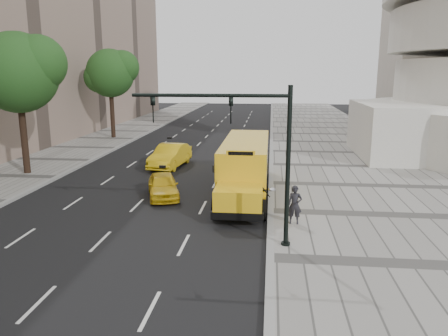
# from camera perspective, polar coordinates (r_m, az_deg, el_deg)

# --- Properties ---
(ground) EXTENTS (140.00, 140.00, 0.00)m
(ground) POSITION_cam_1_polar(r_m,az_deg,el_deg) (27.86, -6.29, -1.88)
(ground) COLOR black
(ground) RESTS_ON ground
(sidewalk_museum) EXTENTS (12.00, 140.00, 0.15)m
(sidewalk_museum) POSITION_cam_1_polar(r_m,az_deg,el_deg) (27.88, 18.59, -2.30)
(sidewalk_museum) COLOR gray
(sidewalk_museum) RESTS_ON ground
(sidewalk_far) EXTENTS (6.00, 140.00, 0.15)m
(sidewalk_far) POSITION_cam_1_polar(r_m,az_deg,el_deg) (32.04, -25.89, -1.04)
(sidewalk_far) COLOR gray
(sidewalk_far) RESTS_ON ground
(curb_museum) EXTENTS (0.30, 140.00, 0.15)m
(curb_museum) POSITION_cam_1_polar(r_m,az_deg,el_deg) (27.21, 6.16, -2.06)
(curb_museum) COLOR gray
(curb_museum) RESTS_ON ground
(curb_far) EXTENTS (0.30, 140.00, 0.15)m
(curb_far) POSITION_cam_1_polar(r_m,az_deg,el_deg) (30.56, -21.11, -1.23)
(curb_far) COLOR gray
(curb_far) RESTS_ON ground
(tree_b) EXTENTS (5.87, 5.22, 9.42)m
(tree_b) POSITION_cam_1_polar(r_m,az_deg,el_deg) (31.81, -25.21, 11.29)
(tree_b) COLOR black
(tree_b) RESTS_ON ground
(tree_c) EXTENTS (5.48, 4.87, 9.15)m
(tree_c) POSITION_cam_1_polar(r_m,az_deg,el_deg) (46.84, -14.55, 11.95)
(tree_c) COLOR black
(tree_c) RESTS_ON ground
(school_bus) EXTENTS (2.96, 11.56, 3.19)m
(school_bus) POSITION_cam_1_polar(r_m,az_deg,el_deg) (25.20, 2.82, 0.77)
(school_bus) COLOR yellow
(school_bus) RESTS_ON ground
(taxi_near) EXTENTS (2.70, 4.26, 1.35)m
(taxi_near) POSITION_cam_1_polar(r_m,az_deg,el_deg) (24.55, -7.96, -2.27)
(taxi_near) COLOR gold
(taxi_near) RESTS_ON ground
(taxi_far) EXTENTS (2.39, 5.24, 1.67)m
(taxi_far) POSITION_cam_1_polar(r_m,az_deg,el_deg) (32.25, -7.06, 1.60)
(taxi_far) COLOR gold
(taxi_far) RESTS_ON ground
(pedestrian) EXTENTS (0.67, 0.47, 1.76)m
(pedestrian) POSITION_cam_1_polar(r_m,az_deg,el_deg) (19.90, 9.23, -4.77)
(pedestrian) COLOR black
(pedestrian) RESTS_ON sidewalk_museum
(traffic_signal) EXTENTS (6.18, 0.36, 6.40)m
(traffic_signal) POSITION_cam_1_polar(r_m,az_deg,el_deg) (16.69, 3.60, 2.85)
(traffic_signal) COLOR black
(traffic_signal) RESTS_ON ground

